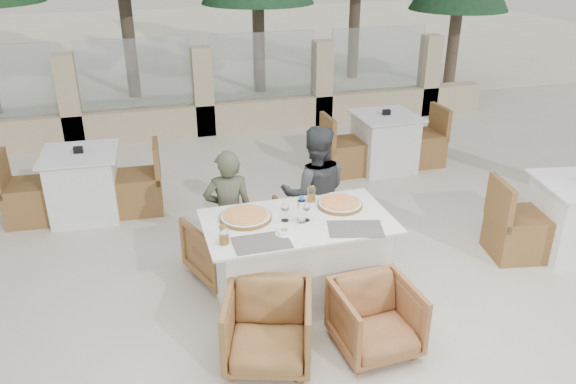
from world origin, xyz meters
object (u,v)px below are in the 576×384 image
object	(u,v)px
armchair_far_right	(311,228)
diner_right	(315,194)
wine_glass_centre	(285,211)
armchair_near_left	(268,328)
bg_table_b	(384,142)
olive_dish	(284,231)
dining_table	(298,259)
bg_table_a	(84,185)
armchair_near_right	(376,318)
bg_table_c	(576,218)
water_bottle	(301,209)
beer_glass_right	(311,194)
wine_glass_near	(306,211)
pizza_right	(340,204)
armchair_far_left	(226,247)
beer_glass_left	(224,235)
pizza_left	(246,216)

from	to	relation	value
armchair_far_right	diner_right	distance (m)	0.40
wine_glass_centre	armchair_far_right	xyz separation A→B (m)	(0.46, 0.65, -0.57)
armchair_near_left	bg_table_b	size ratio (longest dim) A/B	0.40
olive_dish	bg_table_b	world-z (taller)	olive_dish
dining_table	bg_table_a	size ratio (longest dim) A/B	0.98
armchair_near_right	bg_table_c	size ratio (longest dim) A/B	0.38
water_bottle	beer_glass_right	size ratio (longest dim) A/B	1.66
wine_glass_near	armchair_near_left	xyz separation A→B (m)	(-0.52, -0.71, -0.56)
wine_glass_near	diner_right	size ratio (longest dim) A/B	0.13
pizza_right	armchair_far_right	xyz separation A→B (m)	(-0.08, 0.53, -0.50)
beer_glass_right	armchair_far_left	xyz separation A→B (m)	(-0.76, 0.22, -0.54)
beer_glass_left	water_bottle	bearing A→B (deg)	14.15
pizza_left	beer_glass_left	bearing A→B (deg)	-124.95
beer_glass_right	olive_dish	bearing A→B (deg)	-127.92
beer_glass_left	diner_right	bearing A→B (deg)	38.99
dining_table	diner_right	bearing A→B (deg)	59.67
water_bottle	bg_table_a	xyz separation A→B (m)	(-1.87, 2.26, -0.50)
armchair_far_right	armchair_near_right	world-z (taller)	armchair_far_right
armchair_far_left	diner_right	distance (m)	0.99
beer_glass_left	diner_right	distance (m)	1.34
water_bottle	diner_right	distance (m)	0.78
armchair_far_left	bg_table_a	world-z (taller)	bg_table_a
pizza_right	beer_glass_left	distance (m)	1.17
beer_glass_left	armchair_near_right	bearing A→B (deg)	-30.89
pizza_left	olive_dish	world-z (taller)	pizza_left
armchair_far_right	armchair_near_left	world-z (taller)	armchair_near_left
armchair_near_right	bg_table_b	world-z (taller)	bg_table_b
pizza_left	wine_glass_near	size ratio (longest dim) A/B	2.41
armchair_near_left	bg_table_b	bearing A→B (deg)	71.37
armchair_near_left	olive_dish	bearing A→B (deg)	80.93
pizza_right	armchair_far_right	bearing A→B (deg)	99.07
pizza_right	armchair_far_left	bearing A→B (deg)	158.16
wine_glass_centre	armchair_far_right	world-z (taller)	wine_glass_centre
beer_glass_left	olive_dish	bearing A→B (deg)	2.23
pizza_right	olive_dish	xyz separation A→B (m)	(-0.61, -0.34, -0.00)
armchair_near_left	bg_table_a	xyz separation A→B (m)	(-1.40, 2.95, 0.09)
beer_glass_left	beer_glass_right	size ratio (longest dim) A/B	1.05
water_bottle	armchair_far_right	world-z (taller)	water_bottle
bg_table_a	bg_table_b	size ratio (longest dim) A/B	1.00
pizza_left	beer_glass_right	size ratio (longest dim) A/B	3.09
wine_glass_near	pizza_left	bearing A→B (deg)	160.84
water_bottle	armchair_far_left	distance (m)	0.99
olive_dish	bg_table_c	distance (m)	3.12
beer_glass_right	olive_dish	distance (m)	0.66
dining_table	bg_table_c	size ratio (longest dim) A/B	0.98
water_bottle	armchair_far_right	bearing A→B (deg)	64.78
armchair_far_left	armchair_far_right	distance (m)	0.90
pizza_right	bg_table_c	size ratio (longest dim) A/B	0.24
bg_table_b	pizza_left	bearing A→B (deg)	-135.71
pizza_left	olive_dish	bearing A→B (deg)	-54.19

